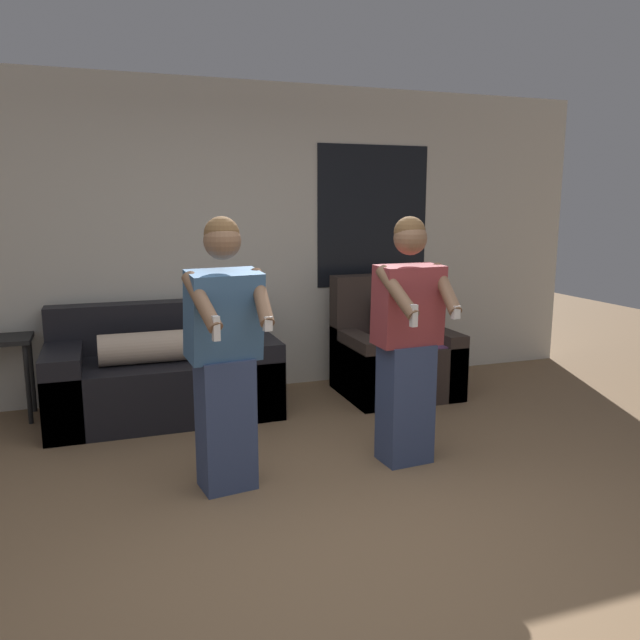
# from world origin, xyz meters

# --- Properties ---
(ground_plane) EXTENTS (14.00, 14.00, 0.00)m
(ground_plane) POSITION_xyz_m (0.00, 0.00, 0.00)
(ground_plane) COLOR #846647
(wall_back) EXTENTS (6.98, 0.07, 2.70)m
(wall_back) POSITION_xyz_m (0.02, 2.84, 1.35)
(wall_back) COLOR beige
(wall_back) RESTS_ON ground_plane
(couch) EXTENTS (1.75, 0.91, 0.87)m
(couch) POSITION_xyz_m (-0.67, 2.34, 0.32)
(couch) COLOR black
(couch) RESTS_ON ground_plane
(armchair) EXTENTS (0.95, 0.84, 1.03)m
(armchair) POSITION_xyz_m (1.32, 2.25, 0.34)
(armchair) COLOR #332823
(armchair) RESTS_ON ground_plane
(side_table) EXTENTS (0.45, 0.39, 0.81)m
(side_table) POSITION_xyz_m (-1.86, 2.59, 0.53)
(side_table) COLOR black
(side_table) RESTS_ON ground_plane
(person_left) EXTENTS (0.47, 0.52, 1.60)m
(person_left) POSITION_xyz_m (-0.45, 0.84, 0.81)
(person_left) COLOR #384770
(person_left) RESTS_ON ground_plane
(person_right) EXTENTS (0.48, 0.48, 1.59)m
(person_right) POSITION_xyz_m (0.73, 0.85, 0.80)
(person_right) COLOR #384770
(person_right) RESTS_ON ground_plane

